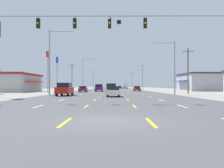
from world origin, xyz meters
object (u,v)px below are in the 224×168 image
object	(u,v)px
pole_sign_left_row_2	(57,65)
streetlight_left_row_0	(52,58)
suv_center_turn_mid	(111,88)
sedan_far_right_farther	(137,89)
streetlight_right_row_2	(131,79)
suv_inner_left_far	(99,88)
suv_far_left_near	(65,89)
sedan_center_turn_nearest	(113,91)
pole_sign_left_row_1	(48,62)
streetlight_right_row_1	(141,75)
suv_far_left_distant_b	(100,87)
sedan_far_left_midfar	(83,89)
box_truck_far_right_distant_c	(125,85)
streetlight_left_row_2	(94,78)
suv_center_turn_distant_a	(113,87)
streetlight_right_row_0	(172,64)
hatchback_inner_right_farthest	(120,87)
streetlight_left_row_1	(84,72)

from	to	relation	value
pole_sign_left_row_2	streetlight_left_row_0	world-z (taller)	pole_sign_left_row_2
pole_sign_left_row_2	suv_center_turn_mid	bearing A→B (deg)	-57.60
sedan_far_right_farther	streetlight_right_row_2	size ratio (longest dim) A/B	0.51
pole_sign_left_row_2	suv_inner_left_far	bearing A→B (deg)	-36.30
suv_far_left_near	pole_sign_left_row_2	size ratio (longest dim) A/B	0.46
sedan_center_turn_nearest	pole_sign_left_row_1	world-z (taller)	pole_sign_left_row_1
suv_center_turn_mid	streetlight_right_row_1	xyz separation A→B (m)	(9.89, 33.17, 4.06)
suv_far_left_distant_b	streetlight_right_row_2	bearing A→B (deg)	-28.94
sedan_far_left_midfar	sedan_far_right_farther	world-z (taller)	same
box_truck_far_right_distant_c	streetlight_left_row_2	size ratio (longest dim) A/B	0.71
sedan_far_right_farther	suv_center_turn_distant_a	world-z (taller)	suv_center_turn_distant_a
sedan_center_turn_nearest	suv_far_left_near	bearing A→B (deg)	158.13
suv_center_turn_mid	streetlight_right_row_1	distance (m)	34.85
suv_far_left_near	sedan_far_right_farther	size ratio (longest dim) A/B	1.09
suv_far_left_distant_b	streetlight_right_row_2	world-z (taller)	streetlight_right_row_2
pole_sign_left_row_1	pole_sign_left_row_2	distance (m)	22.03
sedan_center_turn_nearest	box_truck_far_right_distant_c	xyz separation A→B (m)	(6.56, 98.17, 1.08)
streetlight_right_row_0	suv_far_left_near	bearing A→B (deg)	-172.71
pole_sign_left_row_2	streetlight_right_row_1	world-z (taller)	pole_sign_left_row_2
suv_far_left_distant_b	pole_sign_left_row_1	world-z (taller)	pole_sign_left_row_1
hatchback_inner_right_farthest	streetlight_left_row_1	distance (m)	41.42
pole_sign_left_row_2	streetlight_right_row_0	bearing A→B (deg)	-52.58
suv_far_left_distant_b	streetlight_right_row_2	distance (m)	19.45
suv_center_turn_mid	streetlight_left_row_1	world-z (taller)	streetlight_left_row_1
box_truck_far_right_distant_c	streetlight_left_row_2	xyz separation A→B (m)	(-16.52, -10.05, 3.98)
streetlight_right_row_2	sedan_far_right_farther	bearing A→B (deg)	-92.73
suv_center_turn_mid	streetlight_left_row_0	world-z (taller)	streetlight_left_row_0
suv_far_left_near	pole_sign_left_row_2	xyz separation A→B (m)	(-10.34, 37.80, 7.02)
sedan_center_turn_nearest	suv_inner_left_far	world-z (taller)	suv_inner_left_far
box_truck_far_right_distant_c	suv_center_turn_mid	bearing A→B (deg)	-94.70
sedan_far_right_farther	hatchback_inner_right_farthest	world-z (taller)	hatchback_inner_right_farthest
sedan_far_right_farther	sedan_far_left_midfar	bearing A→B (deg)	-144.12
streetlight_right_row_1	streetlight_right_row_2	distance (m)	41.49
sedan_center_turn_nearest	streetlight_right_row_1	xyz separation A→B (m)	(9.48, 46.63, 4.33)
sedan_center_turn_nearest	pole_sign_left_row_1	distance (m)	24.68
sedan_far_right_farther	sedan_center_turn_nearest	bearing A→B (deg)	-101.05
streetlight_right_row_1	streetlight_left_row_2	distance (m)	45.83
sedan_center_turn_nearest	streetlight_left_row_2	bearing A→B (deg)	96.45
sedan_far_right_farther	streetlight_right_row_2	xyz separation A→B (m)	(2.53, 53.15, 4.46)
box_truck_far_right_distant_c	streetlight_left_row_1	distance (m)	54.28
suv_inner_left_far	streetlight_left_row_1	world-z (taller)	streetlight_left_row_1
sedan_far_left_midfar	streetlight_left_row_0	distance (m)	20.39
suv_center_turn_distant_a	streetlight_left_row_1	world-z (taller)	streetlight_left_row_1
suv_inner_left_far	streetlight_right_row_0	world-z (taller)	streetlight_right_row_0
suv_inner_left_far	box_truck_far_right_distant_c	distance (m)	68.39
suv_center_turn_mid	suv_far_left_near	bearing A→B (deg)	-123.70
suv_far_left_distant_b	sedan_far_right_farther	bearing A→B (deg)	-77.27
sedan_far_right_farther	hatchback_inner_right_farthest	size ratio (longest dim) A/B	1.15
box_truck_far_right_distant_c	suv_far_left_near	bearing A→B (deg)	-98.34
box_truck_far_right_distant_c	streetlight_right_row_2	world-z (taller)	streetlight_right_row_2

